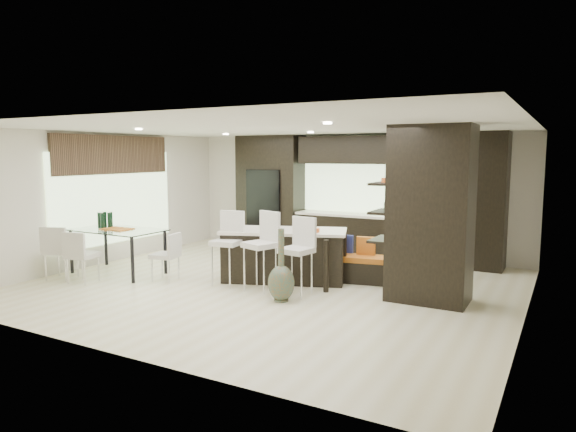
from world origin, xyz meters
The scene contains 22 objects.
ground centered at (0.00, 0.00, 0.00)m, with size 8.00×8.00×0.00m, color beige.
back_wall centered at (0.00, 3.50, 1.35)m, with size 8.00×0.02×2.70m, color silver.
left_wall centered at (-4.00, 0.00, 1.35)m, with size 0.02×7.00×2.70m, color silver.
right_wall centered at (4.00, 0.00, 1.35)m, with size 0.02×7.00×2.70m, color silver.
ceiling centered at (0.00, 0.00, 2.70)m, with size 8.00×7.00×0.02m, color white.
window_left centered at (-3.96, 0.20, 1.35)m, with size 0.04×3.20×1.90m, color #B2D199.
window_back centered at (0.60, 3.46, 1.55)m, with size 3.40×0.04×1.20m, color #B2D199.
stone_accent centered at (-3.93, 0.20, 2.25)m, with size 0.08×3.00×0.80m, color brown.
ceiling_spots centered at (0.00, 0.25, 2.68)m, with size 4.00×3.00×0.02m, color white.
back_cabinetry centered at (0.50, 3.17, 1.35)m, with size 6.80×0.68×2.70m, color black.
refrigerator centered at (-1.90, 3.12, 0.95)m, with size 0.90×0.68×1.90m, color black.
partition_column centered at (2.60, 0.40, 1.35)m, with size 1.20×0.80×2.70m, color black.
kitchen_island centered at (0.00, 0.45, 0.46)m, with size 2.21×0.95×0.92m, color black.
stool_left centered at (-0.67, -0.35, 0.52)m, with size 0.46×0.46×1.04m, color beige.
stool_mid centered at (0.00, -0.36, 0.53)m, with size 0.47×0.47×1.06m, color beige.
stool_right centered at (0.68, -0.35, 0.51)m, with size 0.45×0.45×1.02m, color beige.
bench centered at (1.16, 0.97, 0.23)m, with size 1.22×0.47×0.47m, color black.
floor_vase centered at (0.62, -0.74, 0.57)m, with size 0.41×0.41×1.13m, color #464E38, non-canonical shape.
dining_table centered at (-3.02, -0.62, 0.42)m, with size 1.76×0.99×0.85m, color white.
chair_near centered at (-3.02, -1.43, 0.43)m, with size 0.46×0.46×0.85m, color beige.
chair_far centered at (-3.57, -1.44, 0.45)m, with size 0.49×0.49×0.91m, color beige.
chair_end centered at (-1.84, -0.62, 0.40)m, with size 0.43×0.43×0.80m, color beige.
Camera 1 is at (4.45, -7.45, 2.27)m, focal length 32.00 mm.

